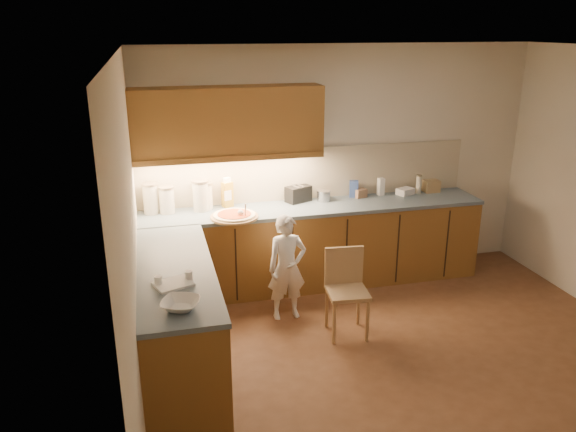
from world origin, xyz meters
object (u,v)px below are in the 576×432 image
at_px(child, 287,267).
at_px(toaster, 298,194).
at_px(oil_jug, 227,193).
at_px(pizza_on_board, 235,216).
at_px(wooden_chair, 346,285).

distance_m(child, toaster, 1.05).
distance_m(oil_jug, toaster, 0.79).
bearing_deg(toaster, pizza_on_board, -177.16).
relative_size(child, oil_jug, 3.28).
distance_m(pizza_on_board, toaster, 0.87).
height_order(child, toaster, toaster).
bearing_deg(oil_jug, toaster, -0.38).
relative_size(oil_jug, toaster, 1.03).
xyz_separation_m(child, oil_jug, (-0.44, 0.87, 0.54)).
bearing_deg(toaster, oil_jug, 156.22).
xyz_separation_m(child, toaster, (0.35, 0.87, 0.48)).
height_order(pizza_on_board, child, pizza_on_board).
bearing_deg(pizza_on_board, toaster, 26.24).
bearing_deg(toaster, wooden_chair, -108.00).
bearing_deg(oil_jug, wooden_chair, -54.59).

